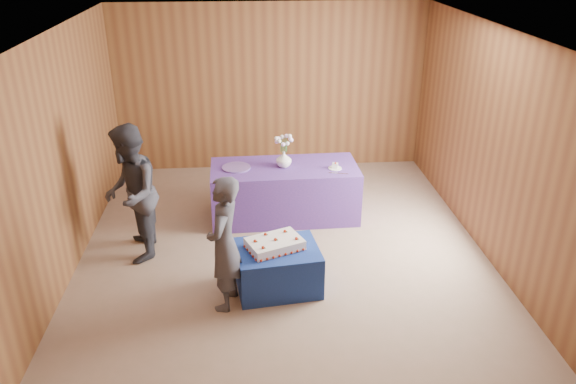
{
  "coord_description": "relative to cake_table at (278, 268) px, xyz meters",
  "views": [
    {
      "loc": [
        -0.42,
        -5.95,
        3.65
      ],
      "look_at": [
        0.06,
        0.1,
        0.84
      ],
      "focal_mm": 35.0,
      "sensor_mm": 36.0,
      "label": 1
    }
  ],
  "objects": [
    {
      "name": "cake_slice",
      "position": [
        0.88,
        1.63,
        0.55
      ],
      "size": [
        0.09,
        0.08,
        0.09
      ],
      "rotation": [
        0.0,
        0.0,
        -0.25
      ],
      "color": "white",
      "rests_on": "plate"
    },
    {
      "name": "flower_spray",
      "position": [
        0.2,
        1.75,
        0.88
      ],
      "size": [
        0.25,
        0.25,
        0.2
      ],
      "color": "#29662E",
      "rests_on": "vase"
    },
    {
      "name": "serving_table",
      "position": [
        0.2,
        1.75,
        0.12
      ],
      "size": [
        2.02,
        0.95,
        0.75
      ],
      "primitive_type": "cube",
      "rotation": [
        0.0,
        0.0,
        0.02
      ],
      "color": "#5F348F",
      "rests_on": "ground"
    },
    {
      "name": "guest_left",
      "position": [
        -0.56,
        -0.27,
        0.49
      ],
      "size": [
        0.48,
        0.61,
        1.48
      ],
      "primitive_type": "imported",
      "rotation": [
        0.0,
        0.0,
        -1.81
      ],
      "color": "#383842",
      "rests_on": "ground"
    },
    {
      "name": "sheet_cake",
      "position": [
        -0.03,
        0.02,
        0.3
      ],
      "size": [
        0.71,
        0.61,
        0.14
      ],
      "rotation": [
        0.0,
        0.0,
        0.39
      ],
      "color": "white",
      "rests_on": "cake_table"
    },
    {
      "name": "vase",
      "position": [
        0.2,
        1.75,
        0.61
      ],
      "size": [
        0.21,
        0.21,
        0.22
      ],
      "primitive_type": "imported",
      "rotation": [
        0.0,
        0.0,
        -0.01
      ],
      "color": "white",
      "rests_on": "serving_table"
    },
    {
      "name": "room_shell",
      "position": [
        0.12,
        0.65,
        1.55
      ],
      "size": [
        5.04,
        6.04,
        2.72
      ],
      "color": "brown",
      "rests_on": "ground"
    },
    {
      "name": "knife",
      "position": [
        0.9,
        1.46,
        0.5
      ],
      "size": [
        0.26,
        0.09,
        0.0
      ],
      "primitive_type": "cube",
      "rotation": [
        0.0,
        0.0,
        -0.27
      ],
      "color": "silver",
      "rests_on": "serving_table"
    },
    {
      "name": "platter",
      "position": [
        -0.45,
        1.75,
        0.51
      ],
      "size": [
        0.51,
        0.51,
        0.02
      ],
      "primitive_type": "cylinder",
      "rotation": [
        0.0,
        0.0,
        0.4
      ],
      "color": "#644992",
      "rests_on": "serving_table"
    },
    {
      "name": "plate",
      "position": [
        0.88,
        1.63,
        0.51
      ],
      "size": [
        0.23,
        0.23,
        0.01
      ],
      "primitive_type": "cylinder",
      "rotation": [
        0.0,
        0.0,
        -0.38
      ],
      "color": "silver",
      "rests_on": "serving_table"
    },
    {
      "name": "ground",
      "position": [
        0.12,
        0.65,
        -0.25
      ],
      "size": [
        6.0,
        6.0,
        0.0
      ],
      "primitive_type": "plane",
      "color": "#8B705F",
      "rests_on": "ground"
    },
    {
      "name": "guest_right",
      "position": [
        -1.68,
        0.82,
        0.59
      ],
      "size": [
        0.72,
        0.88,
        1.68
      ],
      "primitive_type": "imported",
      "rotation": [
        0.0,
        0.0,
        -1.46
      ],
      "color": "#2F3039",
      "rests_on": "ground"
    },
    {
      "name": "cake_table",
      "position": [
        0.0,
        0.0,
        0.0
      ],
      "size": [
        0.98,
        0.81,
        0.5
      ],
      "primitive_type": "cube",
      "rotation": [
        0.0,
        0.0,
        0.12
      ],
      "color": "#1C319A",
      "rests_on": "ground"
    }
  ]
}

